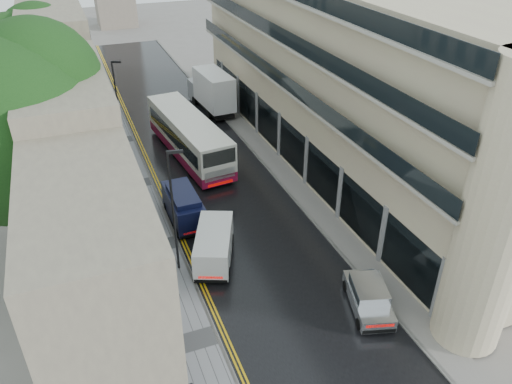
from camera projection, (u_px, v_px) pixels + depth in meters
road at (209, 172)px, 39.63m from camera, size 9.00×85.00×0.02m
left_sidewalk at (134, 185)px, 37.78m from camera, size 2.70×85.00×0.12m
right_sidewalk at (271, 160)px, 41.29m from camera, size 1.80×85.00×0.12m
old_shop_row at (67, 106)px, 35.60m from camera, size 4.50×56.00×12.00m
modern_block at (339, 77)px, 38.04m from camera, size 8.00×40.00×14.00m
tree_near at (15, 161)px, 26.18m from camera, size 10.56×10.56×13.89m
tree_far at (26, 94)px, 37.02m from camera, size 9.24×9.24×12.46m
cream_bus at (189, 157)px, 37.98m from camera, size 4.22×12.83×3.43m
white_lorry at (208, 98)px, 47.92m from camera, size 2.95×8.04×4.14m
silver_hatchback at (361, 317)px, 24.98m from camera, size 2.88×4.44×1.54m
white_van at (195, 263)px, 28.20m from camera, size 3.61×5.04×2.09m
navy_van at (177, 220)px, 31.63m from camera, size 1.93×4.70×2.38m
pedestrian at (149, 215)px, 32.49m from camera, size 0.74×0.59×1.78m
lamp_post_near at (173, 214)px, 27.35m from camera, size 0.88×0.34×7.61m
lamp_post_far at (118, 104)px, 42.08m from camera, size 0.82×0.49×7.26m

